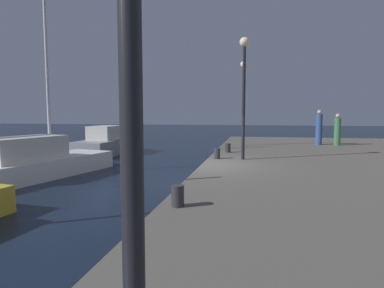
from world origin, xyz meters
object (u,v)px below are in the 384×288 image
(lamp_post_far_end, at_px, (243,88))
(bollard_north, at_px, (228,148))
(bollard_south, at_px, (178,196))
(person_far_corner, at_px, (337,130))
(lamp_post_mid_promenade, at_px, (244,77))
(sailboat_white, at_px, (33,162))
(bollard_center, at_px, (217,153))
(person_by_the_water, at_px, (319,128))
(motorboat_grey, at_px, (106,144))

(lamp_post_far_end, xyz_separation_m, bollard_north, (-0.53, -3.27, -2.84))
(bollard_south, distance_m, person_far_corner, 14.30)
(lamp_post_mid_promenade, relative_size, bollard_south, 11.21)
(sailboat_white, relative_size, lamp_post_mid_promenade, 1.73)
(bollard_north, bearing_deg, bollard_center, -96.53)
(sailboat_white, distance_m, person_far_corner, 14.99)
(bollard_south, bearing_deg, person_far_corner, 66.17)
(bollard_center, xyz_separation_m, bollard_north, (0.24, 2.10, 0.00))
(lamp_post_far_end, xyz_separation_m, person_far_corner, (5.02, 1.15, -2.24))
(lamp_post_far_end, height_order, person_by_the_water, lamp_post_far_end)
(bollard_north, height_order, person_far_corner, person_far_corner)
(lamp_post_mid_promenade, xyz_separation_m, person_far_corner, (4.81, 6.53, -2.25))
(sailboat_white, xyz_separation_m, bollard_center, (7.08, 1.11, 0.38))
(lamp_post_mid_promenade, xyz_separation_m, bollard_south, (-0.96, -6.54, -2.85))
(bollard_north, xyz_separation_m, person_far_corner, (5.55, 4.42, 0.60))
(bollard_north, relative_size, person_by_the_water, 0.21)
(lamp_post_mid_promenade, xyz_separation_m, bollard_center, (-0.98, 0.01, -2.85))
(lamp_post_far_end, xyz_separation_m, bollard_south, (-0.75, -11.92, -2.84))
(bollard_north, bearing_deg, lamp_post_far_end, 80.83)
(sailboat_white, height_order, bollard_south, sailboat_white)
(person_far_corner, bearing_deg, sailboat_white, -149.35)
(lamp_post_far_end, relative_size, person_far_corner, 2.61)
(motorboat_grey, bearing_deg, sailboat_white, -85.48)
(bollard_center, bearing_deg, lamp_post_mid_promenade, -0.44)
(lamp_post_mid_promenade, distance_m, bollard_center, 3.01)
(bollard_center, distance_m, person_by_the_water, 8.31)
(bollard_north, bearing_deg, person_far_corner, 38.51)
(lamp_post_far_end, bearing_deg, sailboat_white, -140.47)
(bollard_north, distance_m, person_far_corner, 7.12)
(motorboat_grey, height_order, bollard_south, motorboat_grey)
(lamp_post_far_end, relative_size, bollard_center, 11.17)
(motorboat_grey, xyz_separation_m, person_far_corner, (13.47, 0.03, 0.95))
(bollard_center, height_order, bollard_south, same)
(lamp_post_mid_promenade, height_order, person_far_corner, lamp_post_mid_promenade)
(bollard_center, relative_size, bollard_north, 1.00)
(lamp_post_mid_promenade, xyz_separation_m, bollard_north, (-0.74, 2.11, -2.85))
(bollard_south, xyz_separation_m, person_by_the_water, (4.85, 13.24, 0.70))
(motorboat_grey, height_order, bollard_center, motorboat_grey)
(sailboat_white, height_order, bollard_center, sailboat_white)
(bollard_center, distance_m, bollard_north, 2.12)
(lamp_post_far_end, relative_size, person_by_the_water, 2.33)
(motorboat_grey, height_order, lamp_post_far_end, lamp_post_far_end)
(bollard_center, xyz_separation_m, person_far_corner, (5.79, 6.52, 0.60))
(bollard_center, relative_size, person_far_corner, 0.23)
(person_far_corner, bearing_deg, bollard_north, -141.49)
(sailboat_white, relative_size, person_by_the_water, 4.05)
(lamp_post_far_end, distance_m, person_by_the_water, 4.81)
(bollard_north, height_order, person_by_the_water, person_by_the_water)
(sailboat_white, bearing_deg, lamp_post_mid_promenade, 7.77)
(bollard_south, bearing_deg, bollard_north, 88.52)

